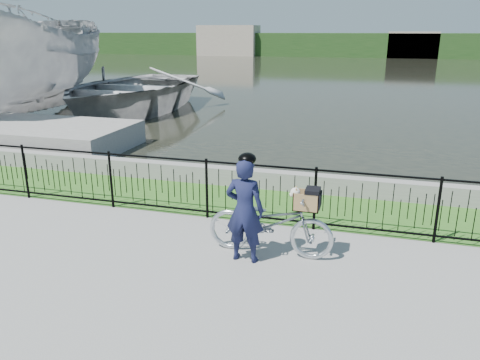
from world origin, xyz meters
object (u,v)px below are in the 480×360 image
(bicycle_rig, at_px, (271,222))
(boat_far, at_px, (130,89))
(boat_near, at_px, (31,61))
(cyclist, at_px, (245,209))

(bicycle_rig, height_order, boat_far, boat_far)
(boat_near, relative_size, boat_far, 1.27)
(bicycle_rig, distance_m, boat_near, 14.70)
(bicycle_rig, distance_m, cyclist, 0.56)
(bicycle_rig, relative_size, boat_far, 0.21)
(bicycle_rig, height_order, cyclist, cyclist)
(bicycle_rig, bearing_deg, boat_far, 126.96)
(boat_far, bearing_deg, cyclist, -54.85)
(boat_near, bearing_deg, cyclist, -40.13)
(cyclist, height_order, boat_near, boat_near)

